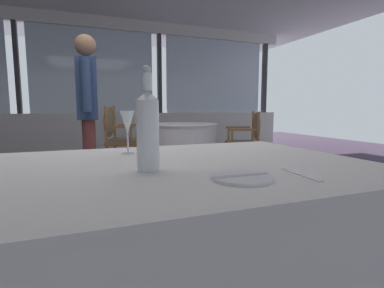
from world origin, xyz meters
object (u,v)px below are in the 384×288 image
water_bottle (148,129)px  dining_chair_1_1 (247,138)px  wine_glass (127,124)px  side_plate (241,177)px  diner_person_0 (88,106)px  dining_chair_1_0 (118,134)px

water_bottle → dining_chair_1_1: size_ratio=0.40×
wine_glass → side_plate: bearing=-68.0°
side_plate → water_bottle: water_bottle is taller
water_bottle → side_plate: bearing=-43.2°
water_bottle → diner_person_0: diner_person_0 is taller
dining_chair_1_0 → wine_glass: bearing=-72.9°
side_plate → diner_person_0: size_ratio=0.11×
dining_chair_1_0 → diner_person_0: (-0.42, -1.05, 0.40)m
water_bottle → wine_glass: size_ratio=1.76×
side_plate → dining_chair_1_0: dining_chair_1_0 is taller
dining_chair_1_1 → diner_person_0: size_ratio=0.53×
dining_chair_1_0 → diner_person_0: bearing=-89.1°
dining_chair_1_0 → dining_chair_1_1: 1.88m
wine_glass → dining_chair_1_1: 3.00m
side_plate → dining_chair_1_0: size_ratio=0.20×
water_bottle → wine_glass: water_bottle is taller
wine_glass → diner_person_0: bearing=94.4°
wine_glass → dining_chair_1_0: 2.94m
dining_chair_1_1 → diner_person_0: (-2.16, -0.34, 0.45)m
side_plate → dining_chair_1_1: size_ratio=0.21×
water_bottle → dining_chair_1_1: water_bottle is taller
water_bottle → dining_chair_1_1: 3.30m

